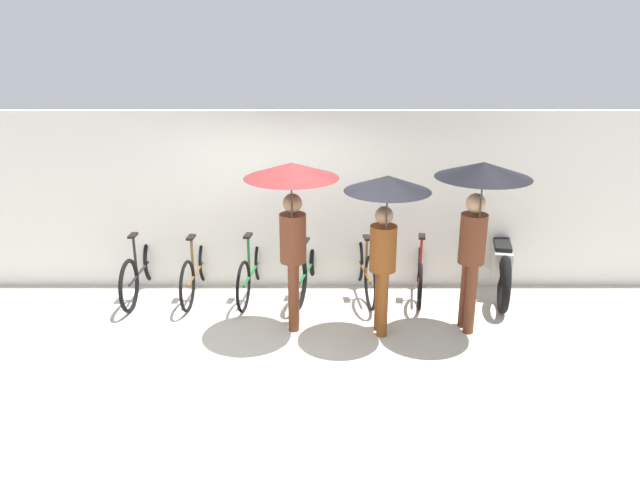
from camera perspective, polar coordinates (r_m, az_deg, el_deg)
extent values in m
plane|color=beige|center=(7.45, -4.46, -9.94)|extent=(30.00, 30.00, 0.00)
cube|color=silver|center=(8.78, -3.77, 3.57)|extent=(13.04, 0.12, 2.52)
torus|color=black|center=(9.53, -15.26, -1.54)|extent=(0.07, 0.72, 0.72)
torus|color=black|center=(8.59, -17.20, -4.04)|extent=(0.07, 0.72, 0.72)
cylinder|color=black|center=(9.06, -16.18, -2.72)|extent=(0.07, 1.06, 0.04)
cylinder|color=black|center=(8.79, -16.70, -1.45)|extent=(0.04, 0.04, 0.57)
cube|color=black|center=(8.70, -16.89, 0.39)|extent=(0.10, 0.20, 0.03)
cylinder|color=black|center=(9.42, -15.43, 0.31)|extent=(0.04, 0.04, 0.65)
cylinder|color=black|center=(9.33, -15.61, 2.19)|extent=(0.44, 0.04, 0.03)
torus|color=black|center=(9.35, -10.58, -1.66)|extent=(0.08, 0.69, 0.69)
torus|color=black|center=(8.42, -12.18, -4.16)|extent=(0.08, 0.69, 0.69)
cylinder|color=brown|center=(8.88, -11.33, -2.84)|extent=(0.09, 1.04, 0.04)
cylinder|color=brown|center=(8.62, -11.74, -1.59)|extent=(0.04, 0.04, 0.55)
cube|color=black|center=(8.52, -11.87, 0.23)|extent=(0.10, 0.20, 0.03)
cylinder|color=brown|center=(9.22, -10.72, 0.52)|extent=(0.04, 0.04, 0.75)
cylinder|color=brown|center=(9.11, -10.86, 2.76)|extent=(0.44, 0.05, 0.03)
torus|color=black|center=(9.25, -5.59, -1.65)|extent=(0.13, 0.69, 0.69)
torus|color=black|center=(8.28, -7.16, -4.26)|extent=(0.13, 0.69, 0.69)
cylinder|color=#19662D|center=(8.76, -6.33, -2.88)|extent=(0.17, 1.07, 0.04)
cylinder|color=#19662D|center=(8.49, -6.68, -1.55)|extent=(0.04, 0.04, 0.58)
cube|color=black|center=(8.39, -6.76, 0.40)|extent=(0.11, 0.21, 0.03)
cylinder|color=#19662D|center=(9.12, -5.66, 0.51)|extent=(0.04, 0.04, 0.74)
cylinder|color=#19662D|center=(9.01, -5.74, 2.73)|extent=(0.44, 0.08, 0.03)
torus|color=black|center=(9.26, -0.49, -1.47)|extent=(0.21, 0.71, 0.71)
torus|color=black|center=(8.30, -2.04, -3.98)|extent=(0.21, 0.71, 0.71)
cylinder|color=#19662D|center=(8.78, -1.22, -2.66)|extent=(0.25, 1.04, 0.04)
cylinder|color=#19662D|center=(8.52, -1.51, -1.64)|extent=(0.04, 0.04, 0.47)
cube|color=black|center=(8.44, -1.52, -0.04)|extent=(0.13, 0.21, 0.03)
cylinder|color=#19662D|center=(9.16, -0.49, 0.31)|extent=(0.04, 0.04, 0.61)
cylinder|color=#19662D|center=(9.06, -0.50, 2.12)|extent=(0.44, 0.12, 0.03)
torus|color=black|center=(9.20, 3.34, -1.53)|extent=(0.12, 0.74, 0.74)
torus|color=black|center=(8.29, 4.49, -3.96)|extent=(0.12, 0.74, 0.74)
cylinder|color=brown|center=(8.74, 3.89, -2.68)|extent=(0.14, 1.00, 0.04)
cylinder|color=brown|center=(8.49, 4.13, -1.51)|extent=(0.04, 0.04, 0.51)
cube|color=black|center=(8.40, 4.17, 0.23)|extent=(0.11, 0.21, 0.03)
cylinder|color=brown|center=(9.08, 3.39, 0.60)|extent=(0.04, 0.04, 0.72)
cylinder|color=brown|center=(8.97, 3.43, 2.78)|extent=(0.44, 0.08, 0.03)
torus|color=black|center=(9.28, 8.92, -1.86)|extent=(0.14, 0.65, 0.65)
torus|color=black|center=(8.37, 8.97, -4.25)|extent=(0.14, 0.65, 0.65)
cylinder|color=maroon|center=(8.83, 8.94, -2.99)|extent=(0.17, 0.97, 0.04)
cylinder|color=maroon|center=(8.56, 9.05, -1.61)|extent=(0.04, 0.04, 0.58)
cube|color=black|center=(8.46, 9.16, 0.34)|extent=(0.12, 0.21, 0.03)
cylinder|color=maroon|center=(9.15, 9.04, 0.40)|extent=(0.04, 0.04, 0.77)
cylinder|color=maroon|center=(9.04, 9.17, 2.72)|extent=(0.44, 0.09, 0.03)
cylinder|color=brown|center=(7.84, -2.53, -4.75)|extent=(0.13, 0.13, 0.88)
cylinder|color=brown|center=(7.67, -2.59, -5.30)|extent=(0.13, 0.13, 0.88)
cylinder|color=brown|center=(7.48, -2.64, 0.18)|extent=(0.32, 0.32, 0.60)
sphere|color=#997051|center=(7.35, -2.69, 3.39)|extent=(0.23, 0.23, 0.23)
cylinder|color=#332D28|center=(7.23, -2.74, 2.83)|extent=(0.02, 0.02, 0.74)
cone|color=#591919|center=(7.11, -2.80, 6.38)|extent=(1.10, 1.10, 0.18)
cylinder|color=brown|center=(7.76, 5.35, -5.33)|extent=(0.13, 0.13, 0.82)
cylinder|color=brown|center=(7.60, 5.59, -5.89)|extent=(0.13, 0.13, 0.82)
cylinder|color=brown|center=(7.42, 5.64, -0.75)|extent=(0.32, 0.32, 0.56)
sphere|color=tan|center=(7.29, 5.74, 2.25)|extent=(0.21, 0.21, 0.21)
cylinder|color=#332D28|center=(7.16, 5.94, 1.74)|extent=(0.02, 0.02, 0.70)
cone|color=black|center=(7.04, 6.06, 5.17)|extent=(0.99, 0.99, 0.18)
cylinder|color=brown|center=(7.98, 12.99, -4.76)|extent=(0.13, 0.13, 0.89)
cylinder|color=brown|center=(7.83, 13.46, -5.28)|extent=(0.13, 0.13, 0.89)
cylinder|color=brown|center=(7.64, 13.65, 0.13)|extent=(0.32, 0.32, 0.61)
sphere|color=tan|center=(7.51, 13.91, 3.31)|extent=(0.23, 0.23, 0.23)
cylinder|color=#332D28|center=(7.39, 14.29, 2.75)|extent=(0.02, 0.02, 0.74)
cone|color=black|center=(7.28, 14.58, 6.23)|extent=(1.09, 1.09, 0.18)
torus|color=black|center=(9.73, 15.74, -1.00)|extent=(0.25, 0.77, 0.77)
torus|color=black|center=(8.54, 16.34, -3.90)|extent=(0.25, 0.77, 0.77)
cube|color=#ADA89E|center=(9.10, 16.07, -1.89)|extent=(0.37, 0.74, 0.44)
cube|color=black|center=(9.02, 16.21, -0.40)|extent=(0.31, 0.52, 0.06)
cylinder|color=#B2B2B7|center=(9.56, 16.04, 2.10)|extent=(0.58, 0.14, 0.03)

